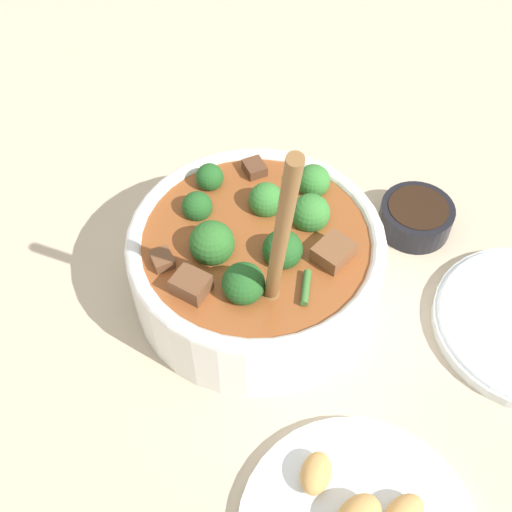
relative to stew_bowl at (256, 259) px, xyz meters
The scene contains 3 objects.
ground_plane 0.05m from the stew_bowl, 32.44° to the left, with size 4.00×4.00×0.00m, color #C6B293.
stew_bowl is the anchor object (origin of this frame).
condiment_bowl 0.20m from the stew_bowl, 82.85° to the right, with size 0.08×0.08×0.03m.
Camera 1 is at (-0.37, 0.12, 0.55)m, focal length 45.00 mm.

